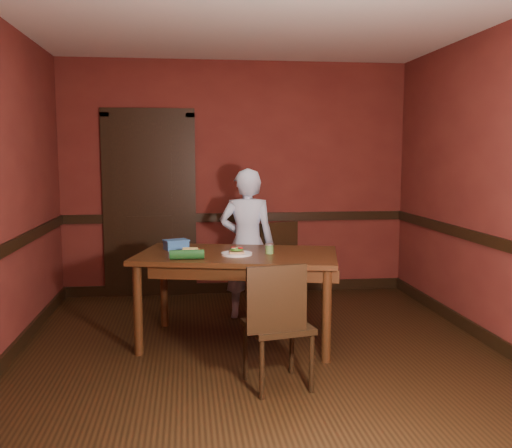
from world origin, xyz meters
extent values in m
cube|color=black|center=(0.00, 0.00, 0.00)|extent=(4.00, 4.50, 0.01)
cube|color=silver|center=(0.00, 0.00, 2.70)|extent=(4.00, 4.50, 0.01)
cube|color=#59201B|center=(0.00, 2.25, 1.35)|extent=(4.00, 0.02, 2.70)
cube|color=#59201B|center=(0.00, -2.25, 1.35)|extent=(4.00, 0.02, 2.70)
cube|color=#59201B|center=(2.00, 0.00, 1.35)|extent=(0.02, 4.50, 2.70)
cube|color=black|center=(0.00, 2.23, 0.90)|extent=(4.00, 0.03, 0.10)
cube|color=black|center=(1.99, 0.00, 0.90)|extent=(0.03, 4.50, 0.10)
cube|color=black|center=(0.00, 2.23, 0.06)|extent=(4.00, 0.03, 0.12)
cube|color=black|center=(-1.99, 0.00, 0.06)|extent=(0.03, 4.50, 0.12)
cube|color=black|center=(1.99, 0.00, 0.06)|extent=(0.03, 4.50, 0.12)
cube|color=black|center=(-1.00, 2.21, 1.02)|extent=(0.85, 0.04, 2.05)
cube|color=black|center=(-1.48, 2.23, 1.02)|extent=(0.10, 0.06, 2.15)
cube|color=black|center=(-0.52, 2.23, 1.02)|extent=(0.10, 0.06, 2.15)
cube|color=black|center=(-1.00, 2.23, 2.10)|extent=(1.05, 0.06, 0.10)
cube|color=#341D0D|center=(-0.15, 0.43, 0.40)|extent=(1.86, 1.31, 0.79)
imported|color=silver|center=(0.01, 1.19, 0.75)|extent=(0.59, 0.44, 1.50)
cylinder|color=white|center=(-0.17, 0.34, 0.80)|extent=(0.26, 0.26, 0.01)
cube|color=#AC8053|center=(-0.17, 0.34, 0.81)|extent=(0.12, 0.11, 0.02)
ellipsoid|color=#3A8324|center=(-0.17, 0.34, 0.84)|extent=(0.11, 0.10, 0.03)
cylinder|color=#B80B11|center=(-0.19, 0.36, 0.85)|extent=(0.04, 0.04, 0.01)
cylinder|color=#B80B11|center=(-0.14, 0.33, 0.85)|extent=(0.04, 0.04, 0.01)
cylinder|color=#95BB6B|center=(-0.20, 0.32, 0.85)|extent=(0.03, 0.03, 0.01)
cylinder|color=#95BB6B|center=(-0.14, 0.37, 0.85)|extent=(0.03, 0.03, 0.01)
cylinder|color=#95BB6B|center=(-0.17, 0.34, 0.85)|extent=(0.03, 0.03, 0.01)
cylinder|color=#548843|center=(0.12, 0.37, 0.83)|extent=(0.07, 0.07, 0.07)
cylinder|color=#B6B7B3|center=(0.12, 0.37, 0.87)|extent=(0.07, 0.07, 0.01)
cylinder|color=white|center=(-0.55, 0.42, 0.80)|extent=(0.17, 0.17, 0.01)
cube|color=#F3E477|center=(-0.55, 0.42, 0.82)|extent=(0.13, 0.08, 0.04)
cube|color=#326CBB|center=(-0.68, 0.68, 0.83)|extent=(0.23, 0.19, 0.08)
cube|color=#326CBB|center=(-0.68, 0.68, 0.87)|extent=(0.25, 0.21, 0.01)
cylinder|color=#174A1D|center=(-0.58, 0.19, 0.83)|extent=(0.28, 0.09, 0.08)
camera|label=1|loc=(-0.58, -4.38, 1.64)|focal=40.00mm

